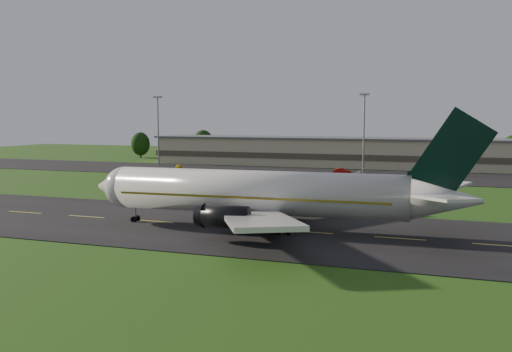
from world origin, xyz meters
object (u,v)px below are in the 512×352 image
(service_vehicle_a, at_px, (179,167))
(light_mast_centre, at_px, (364,123))
(terminal, at_px, (377,153))
(light_mast_west, at_px, (158,122))
(service_vehicle_c, at_px, (358,174))
(airliner, at_px, (264,194))
(service_vehicle_b, at_px, (342,171))

(service_vehicle_a, bearing_deg, light_mast_centre, -5.66)
(terminal, height_order, service_vehicle_a, terminal)
(service_vehicle_a, bearing_deg, light_mast_west, 124.18)
(light_mast_west, xyz_separation_m, service_vehicle_c, (60.60, -11.48, -12.05))
(airliner, distance_m, service_vehicle_a, 85.88)
(service_vehicle_a, height_order, service_vehicle_c, service_vehicle_a)
(light_mast_west, relative_size, service_vehicle_b, 4.57)
(light_mast_centre, bearing_deg, light_mast_west, 180.00)
(light_mast_west, distance_m, service_vehicle_a, 18.92)
(light_mast_centre, height_order, service_vehicle_c, light_mast_centre)
(service_vehicle_a, bearing_deg, service_vehicle_b, -13.50)
(terminal, height_order, light_mast_west, light_mast_west)
(light_mast_west, height_order, light_mast_centre, same)
(terminal, bearing_deg, light_mast_west, -165.24)
(service_vehicle_b, xyz_separation_m, service_vehicle_c, (4.69, -4.50, -0.14))
(service_vehicle_a, height_order, service_vehicle_b, service_vehicle_b)
(service_vehicle_c, bearing_deg, airliner, -68.02)
(service_vehicle_a, distance_m, service_vehicle_c, 49.33)
(service_vehicle_b, bearing_deg, service_vehicle_a, 86.18)
(airliner, height_order, service_vehicle_b, airliner)
(service_vehicle_a, distance_m, service_vehicle_b, 44.65)
(terminal, xyz_separation_m, light_mast_centre, (-1.40, -16.18, 8.75))
(light_mast_west, xyz_separation_m, service_vehicle_a, (11.32, -9.28, -11.99))
(service_vehicle_b, bearing_deg, airliner, 176.38)
(airliner, bearing_deg, service_vehicle_a, 121.85)
(light_mast_west, bearing_deg, terminal, 14.76)
(service_vehicle_c, bearing_deg, service_vehicle_b, 158.73)
(airliner, xyz_separation_m, light_mast_west, (-59.94, 79.96, 8.08))
(airliner, relative_size, light_mast_centre, 2.52)
(terminal, relative_size, service_vehicle_a, 38.26)
(service_vehicle_a, bearing_deg, terminal, 10.49)
(service_vehicle_a, xyz_separation_m, service_vehicle_b, (44.59, 2.30, 0.09))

